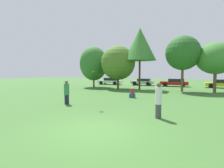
{
  "coord_description": "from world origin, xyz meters",
  "views": [
    {
      "loc": [
        3.35,
        -5.86,
        2.29
      ],
      "look_at": [
        -1.41,
        4.72,
        1.52
      ],
      "focal_mm": 27.85,
      "sensor_mm": 36.0,
      "label": 1
    }
  ],
  "objects_px": {
    "parked_car_red": "(175,82)",
    "person_catcher": "(159,100)",
    "parked_car_silver": "(143,82)",
    "frisbee": "(93,72)",
    "tree_1": "(118,63)",
    "tree_3": "(183,53)",
    "person_thrower": "(67,92)",
    "tree_2": "(140,44)",
    "tree_4": "(216,58)",
    "parked_car_white": "(110,81)",
    "bystander_sitting": "(132,93)",
    "tree_0": "(94,64)",
    "parked_car_yellow": "(222,83)"
  },
  "relations": [
    {
      "from": "person_thrower",
      "to": "person_catcher",
      "type": "relative_size",
      "value": 0.97
    },
    {
      "from": "frisbee",
      "to": "tree_2",
      "type": "bearing_deg",
      "value": 91.73
    },
    {
      "from": "tree_4",
      "to": "tree_1",
      "type": "bearing_deg",
      "value": -178.06
    },
    {
      "from": "parked_car_silver",
      "to": "tree_0",
      "type": "bearing_deg",
      "value": 48.12
    },
    {
      "from": "frisbee",
      "to": "tree_4",
      "type": "bearing_deg",
      "value": 57.35
    },
    {
      "from": "person_catcher",
      "to": "parked_car_white",
      "type": "xyz_separation_m",
      "value": [
        -12.43,
        21.17,
        -0.23
      ]
    },
    {
      "from": "parked_car_silver",
      "to": "frisbee",
      "type": "bearing_deg",
      "value": 94.87
    },
    {
      "from": "parked_car_white",
      "to": "parked_car_red",
      "type": "distance_m",
      "value": 11.58
    },
    {
      "from": "parked_car_silver",
      "to": "parked_car_yellow",
      "type": "relative_size",
      "value": 0.92
    },
    {
      "from": "frisbee",
      "to": "tree_0",
      "type": "height_order",
      "value": "tree_0"
    },
    {
      "from": "tree_2",
      "to": "tree_1",
      "type": "bearing_deg",
      "value": -175.39
    },
    {
      "from": "parked_car_red",
      "to": "tree_0",
      "type": "bearing_deg",
      "value": 29.22
    },
    {
      "from": "tree_1",
      "to": "parked_car_silver",
      "type": "bearing_deg",
      "value": 79.23
    },
    {
      "from": "tree_0",
      "to": "tree_1",
      "type": "height_order",
      "value": "tree_0"
    },
    {
      "from": "tree_2",
      "to": "parked_car_silver",
      "type": "bearing_deg",
      "value": 100.97
    },
    {
      "from": "tree_4",
      "to": "parked_car_silver",
      "type": "distance_m",
      "value": 13.17
    },
    {
      "from": "person_catcher",
      "to": "parked_car_white",
      "type": "height_order",
      "value": "person_catcher"
    },
    {
      "from": "tree_1",
      "to": "parked_car_yellow",
      "type": "height_order",
      "value": "tree_1"
    },
    {
      "from": "person_catcher",
      "to": "tree_2",
      "type": "height_order",
      "value": "tree_2"
    },
    {
      "from": "bystander_sitting",
      "to": "parked_car_white",
      "type": "height_order",
      "value": "parked_car_white"
    },
    {
      "from": "parked_car_white",
      "to": "parked_car_silver",
      "type": "height_order",
      "value": "parked_car_white"
    },
    {
      "from": "bystander_sitting",
      "to": "parked_car_white",
      "type": "xyz_separation_m",
      "value": [
        -9.08,
        14.87,
        0.29
      ]
    },
    {
      "from": "person_catcher",
      "to": "bystander_sitting",
      "type": "distance_m",
      "value": 7.15
    },
    {
      "from": "tree_0",
      "to": "tree_3",
      "type": "xyz_separation_m",
      "value": [
        12.89,
        -1.26,
        0.9
      ]
    },
    {
      "from": "person_thrower",
      "to": "person_catcher",
      "type": "height_order",
      "value": "person_catcher"
    },
    {
      "from": "tree_2",
      "to": "parked_car_red",
      "type": "xyz_separation_m",
      "value": [
        3.9,
        7.4,
        -5.34
      ]
    },
    {
      "from": "tree_2",
      "to": "parked_car_yellow",
      "type": "bearing_deg",
      "value": 34.99
    },
    {
      "from": "tree_4",
      "to": "frisbee",
      "type": "bearing_deg",
      "value": -122.65
    },
    {
      "from": "tree_1",
      "to": "tree_0",
      "type": "bearing_deg",
      "value": 166.09
    },
    {
      "from": "bystander_sitting",
      "to": "parked_car_silver",
      "type": "relative_size",
      "value": 0.25
    },
    {
      "from": "tree_1",
      "to": "tree_3",
      "type": "bearing_deg",
      "value": -0.94
    },
    {
      "from": "parked_car_white",
      "to": "parked_car_red",
      "type": "bearing_deg",
      "value": -179.59
    },
    {
      "from": "tree_0",
      "to": "tree_2",
      "type": "xyz_separation_m",
      "value": [
        7.57,
        -0.88,
        2.34
      ]
    },
    {
      "from": "person_catcher",
      "to": "tree_2",
      "type": "bearing_deg",
      "value": -60.45
    },
    {
      "from": "tree_2",
      "to": "parked_car_white",
      "type": "height_order",
      "value": "tree_2"
    },
    {
      "from": "parked_car_white",
      "to": "frisbee",
      "type": "bearing_deg",
      "value": 111.44
    },
    {
      "from": "person_catcher",
      "to": "tree_4",
      "type": "relative_size",
      "value": 0.31
    },
    {
      "from": "person_thrower",
      "to": "tree_4",
      "type": "distance_m",
      "value": 16.98
    },
    {
      "from": "parked_car_white",
      "to": "tree_1",
      "type": "bearing_deg",
      "value": 121.51
    },
    {
      "from": "tree_3",
      "to": "tree_0",
      "type": "bearing_deg",
      "value": 174.4
    },
    {
      "from": "frisbee",
      "to": "parked_car_white",
      "type": "relative_size",
      "value": 0.05
    },
    {
      "from": "parked_car_red",
      "to": "person_catcher",
      "type": "bearing_deg",
      "value": 91.93
    },
    {
      "from": "person_thrower",
      "to": "tree_2",
      "type": "bearing_deg",
      "value": 91.9
    },
    {
      "from": "frisbee",
      "to": "parked_car_white",
      "type": "distance_m",
      "value": 21.77
    },
    {
      "from": "tree_3",
      "to": "parked_car_yellow",
      "type": "height_order",
      "value": "tree_3"
    },
    {
      "from": "person_catcher",
      "to": "parked_car_red",
      "type": "bearing_deg",
      "value": -77.01
    },
    {
      "from": "bystander_sitting",
      "to": "tree_0",
      "type": "distance_m",
      "value": 12.8
    },
    {
      "from": "person_thrower",
      "to": "parked_car_red",
      "type": "height_order",
      "value": "person_thrower"
    },
    {
      "from": "tree_4",
      "to": "tree_3",
      "type": "bearing_deg",
      "value": -171.16
    },
    {
      "from": "tree_2",
      "to": "parked_car_silver",
      "type": "distance_m",
      "value": 9.53
    }
  ]
}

